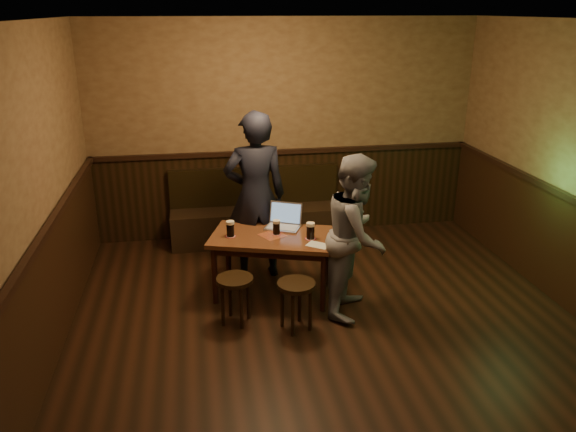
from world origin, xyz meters
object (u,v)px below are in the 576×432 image
(bench, at_px, (256,218))
(stool_left, at_px, (235,287))
(stool_right, at_px, (296,292))
(pint_mid, at_px, (276,227))
(person_grey, at_px, (357,235))
(pint_right, at_px, (310,231))
(laptop, at_px, (284,221))
(person_suit, at_px, (255,196))
(pub_table, at_px, (273,243))
(pint_left, at_px, (230,229))

(bench, height_order, stool_left, bench)
(stool_right, distance_m, pint_mid, 0.84)
(pint_mid, height_order, person_grey, person_grey)
(bench, xyz_separation_m, stool_right, (0.12, -2.25, 0.08))
(pint_right, height_order, laptop, laptop)
(pint_right, height_order, person_suit, person_suit)
(pub_table, relative_size, pint_left, 8.37)
(pub_table, bearing_deg, stool_left, -112.63)
(bench, distance_m, pub_table, 1.55)
(pint_right, bearing_deg, bench, 102.33)
(laptop, bearing_deg, pub_table, -99.28)
(stool_left, distance_m, pint_mid, 0.82)
(stool_left, relative_size, person_suit, 0.25)
(bench, height_order, pint_right, bench)
(bench, height_order, pint_left, bench)
(stool_right, height_order, person_grey, person_grey)
(bench, xyz_separation_m, person_suit, (-0.12, -1.02, 0.64))
(stool_left, relative_size, pint_left, 2.83)
(bench, xyz_separation_m, laptop, (0.16, -1.30, 0.43))
(bench, bearing_deg, pub_table, -90.00)
(stool_right, bearing_deg, bench, 92.93)
(laptop, distance_m, person_suit, 0.44)
(stool_left, bearing_deg, stool_right, -20.76)
(stool_left, xyz_separation_m, person_grey, (1.21, 0.06, 0.43))
(pint_right, height_order, person_grey, person_grey)
(pint_right, relative_size, person_suit, 0.09)
(pint_left, height_order, pint_right, pint_right)
(bench, bearing_deg, person_suit, -96.53)
(pint_mid, xyz_separation_m, pint_right, (0.32, -0.18, 0.01))
(pint_mid, distance_m, pint_right, 0.37)
(bench, distance_m, pint_right, 1.78)
(pub_table, relative_size, pint_right, 8.06)
(person_grey, bearing_deg, bench, 48.49)
(pub_table, bearing_deg, pint_right, -5.67)
(stool_right, height_order, pint_right, pint_right)
(pint_left, height_order, laptop, laptop)
(pint_left, bearing_deg, pub_table, -5.79)
(pub_table, relative_size, stool_right, 2.92)
(laptop, bearing_deg, stool_right, -66.50)
(pint_right, bearing_deg, person_grey, -37.28)
(pint_mid, relative_size, person_grey, 0.10)
(laptop, relative_size, person_suit, 0.24)
(pub_table, distance_m, stool_left, 0.71)
(bench, height_order, stool_right, bench)
(stool_right, height_order, pint_left, pint_left)
(pint_right, distance_m, person_grey, 0.50)
(pint_mid, relative_size, laptop, 0.35)
(pub_table, xyz_separation_m, stool_left, (-0.44, -0.52, -0.20))
(bench, xyz_separation_m, pint_right, (0.37, -1.68, 0.45))
(bench, distance_m, person_suit, 1.21)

